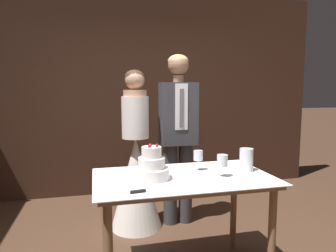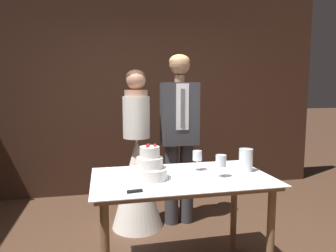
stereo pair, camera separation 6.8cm
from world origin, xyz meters
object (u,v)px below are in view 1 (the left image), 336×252
(wine_glass_near, at_px, (198,157))
(tiered_cake, at_px, (152,167))
(groom, at_px, (178,130))
(wine_glass_middle, at_px, (222,161))
(hurricane_candle, at_px, (246,160))
(cake_table, at_px, (183,189))
(cake_knife, at_px, (150,190))
(bride, at_px, (136,171))

(wine_glass_near, bearing_deg, tiered_cake, -159.55)
(groom, bearing_deg, wine_glass_middle, -87.30)
(hurricane_candle, relative_size, groom, 0.10)
(cake_table, xyz_separation_m, cake_knife, (-0.31, -0.28, 0.11))
(tiered_cake, xyz_separation_m, wine_glass_middle, (0.53, -0.06, 0.03))
(cake_knife, relative_size, hurricane_candle, 2.30)
(tiered_cake, bearing_deg, wine_glass_near, 20.45)
(cake_table, xyz_separation_m, wine_glass_near, (0.17, 0.13, 0.21))
(wine_glass_middle, height_order, hurricane_candle, hurricane_candle)
(cake_knife, distance_m, wine_glass_near, 0.64)
(tiered_cake, xyz_separation_m, bride, (0.02, 0.98, -0.29))
(cake_table, xyz_separation_m, hurricane_candle, (0.54, 0.03, 0.19))
(groom, bearing_deg, cake_knife, -113.61)
(cake_table, relative_size, bride, 0.80)
(cake_table, height_order, wine_glass_near, wine_glass_near)
(tiered_cake, relative_size, cake_knife, 0.62)
(bride, height_order, groom, groom)
(cake_knife, bearing_deg, wine_glass_near, 33.96)
(cake_knife, xyz_separation_m, hurricane_candle, (0.85, 0.31, 0.08))
(bride, bearing_deg, hurricane_candle, -50.40)
(cake_table, distance_m, wine_glass_near, 0.30)
(tiered_cake, relative_size, bride, 0.16)
(cake_knife, height_order, groom, groom)
(hurricane_candle, bearing_deg, cake_knife, -160.12)
(cake_knife, xyz_separation_m, groom, (0.54, 1.24, 0.22))
(tiered_cake, xyz_separation_m, hurricane_candle, (0.79, 0.05, -0.00))
(wine_glass_near, xyz_separation_m, bride, (-0.40, 0.82, -0.31))
(wine_glass_near, distance_m, hurricane_candle, 0.39)
(wine_glass_near, distance_m, groom, 0.83)
(wine_glass_middle, height_order, bride, bride)
(cake_table, height_order, bride, bride)
(cake_knife, bearing_deg, tiered_cake, 69.43)
(tiered_cake, distance_m, bride, 1.02)
(hurricane_candle, bearing_deg, tiered_cake, -176.57)
(cake_knife, distance_m, hurricane_candle, 0.91)
(tiered_cake, relative_size, hurricane_candle, 1.44)
(cake_knife, xyz_separation_m, bride, (0.08, 1.24, -0.21))
(hurricane_candle, distance_m, bride, 1.24)
(tiered_cake, bearing_deg, cake_table, 5.00)
(wine_glass_middle, bearing_deg, groom, 92.70)
(tiered_cake, bearing_deg, groom, 63.93)
(hurricane_candle, bearing_deg, groom, 108.33)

